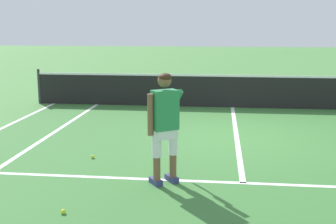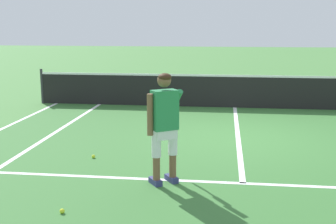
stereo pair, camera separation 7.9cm
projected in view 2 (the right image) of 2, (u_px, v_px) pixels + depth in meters
name	position (u px, v px, depth m)	size (l,w,h in m)	color
ground_plane	(238.00, 138.00, 9.57)	(80.00, 80.00, 0.00)	#477F3D
court_inner_surface	(240.00, 153.00, 8.41)	(10.98, 9.91, 0.00)	#387033
line_service	(243.00, 183.00, 6.81)	(8.23, 0.10, 0.01)	white
line_centre_service	(238.00, 133.00, 9.93)	(0.10, 6.40, 0.01)	white
line_singles_left	(34.00, 146.00, 8.93)	(0.10, 9.51, 0.01)	white
tennis_net	(235.00, 91.00, 12.94)	(11.96, 0.08, 1.07)	#333338
tennis_player	(164.00, 121.00, 6.65)	(0.60, 1.21, 1.71)	navy
tennis_ball_near_feet	(62.00, 211.00, 5.73)	(0.07, 0.07, 0.07)	#CCE02D
tennis_ball_by_baseline	(93.00, 156.00, 8.10)	(0.07, 0.07, 0.07)	#CCE02D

